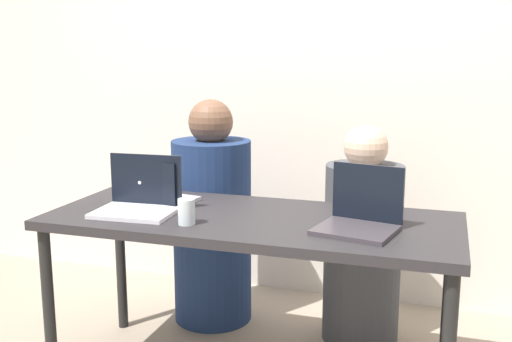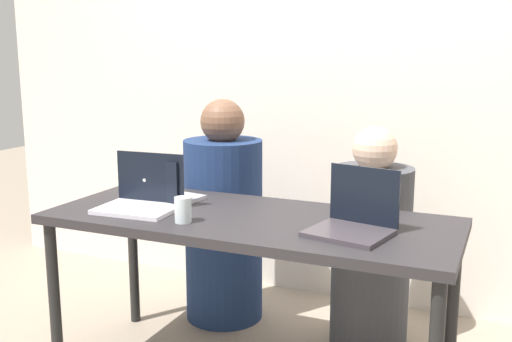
% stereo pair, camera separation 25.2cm
% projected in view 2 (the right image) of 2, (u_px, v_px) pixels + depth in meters
% --- Properties ---
extents(back_wall, '(4.50, 0.10, 2.64)m').
position_uv_depth(back_wall, '(329.00, 70.00, 3.37)').
color(back_wall, silver).
rests_on(back_wall, ground).
extents(desk, '(1.71, 0.69, 0.74)m').
position_uv_depth(desk, '(249.00, 232.00, 2.51)').
color(desk, '#282628').
rests_on(desk, ground).
extents(person_on_left, '(0.44, 0.44, 1.18)m').
position_uv_depth(person_on_left, '(224.00, 223.00, 3.18)').
color(person_on_left, navy).
rests_on(person_on_left, ground).
extents(person_on_right, '(0.39, 0.39, 1.08)m').
position_uv_depth(person_on_right, '(371.00, 250.00, 2.88)').
color(person_on_right, '#404247').
rests_on(person_on_right, ground).
extents(laptop_back_left, '(0.37, 0.27, 0.20)m').
position_uv_depth(laptop_back_left, '(159.00, 191.00, 2.76)').
color(laptop_back_left, '#B1B0BB').
rests_on(laptop_back_left, desk).
extents(laptop_front_left, '(0.34, 0.29, 0.24)m').
position_uv_depth(laptop_front_left, '(142.00, 197.00, 2.60)').
color(laptop_front_left, silver).
rests_on(laptop_front_left, desk).
extents(laptop_front_right, '(0.33, 0.31, 0.24)m').
position_uv_depth(laptop_front_right, '(354.00, 219.00, 2.25)').
color(laptop_front_right, '#3D363C').
rests_on(laptop_front_right, desk).
extents(water_glass_left, '(0.07, 0.07, 0.10)m').
position_uv_depth(water_glass_left, '(183.00, 211.00, 2.40)').
color(water_glass_left, silver).
rests_on(water_glass_left, desk).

